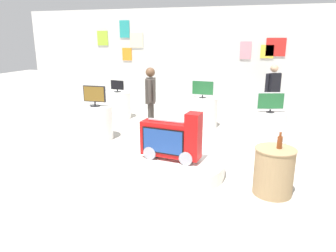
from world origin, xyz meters
The scene contains 16 objects.
ground_plane centered at (0.00, 0.00, 0.00)m, with size 30.00×30.00×0.00m, color #B2ADA3.
back_wall_display centered at (-0.01, 4.60, 1.57)m, with size 11.83×0.13×3.12m.
main_display_pedestal centered at (0.17, 0.09, 0.13)m, with size 1.86×1.86×0.25m, color white.
novelty_firetruck_tv centered at (0.18, 0.08, 0.60)m, with size 1.06×0.44×0.86m.
display_pedestal_left_rear centered at (1.80, 1.92, 0.38)m, with size 0.71×0.71×0.77m, color white.
tv_on_left_rear centered at (1.80, 1.92, 1.00)m, with size 0.57×0.21×0.43m.
display_pedestal_center_rear centered at (-2.02, 1.48, 0.38)m, with size 0.76×0.76×0.77m, color white.
tv_on_center_rear centered at (-2.02, 1.47, 1.02)m, with size 0.54×0.23×0.47m.
display_pedestal_right_rear centered at (-2.37, 3.43, 0.38)m, with size 0.73×0.73×0.77m, color white.
tv_on_right_rear centered at (-2.37, 3.42, 0.94)m, with size 0.42×0.20×0.33m.
display_pedestal_far_right centered at (0.15, 3.18, 0.38)m, with size 0.79×0.79×0.77m, color white.
tv_on_far_right centered at (0.15, 3.18, 1.02)m, with size 0.60×0.17×0.45m.
side_table_round centered at (1.84, -0.22, 0.37)m, with size 0.60×0.60×0.72m.
bottle_on_side_table centered at (1.88, -0.19, 0.82)m, with size 0.08×0.08×0.24m.
shopper_browsing_near_truck centered at (1.89, 3.72, 0.95)m, with size 0.39×0.45×1.63m.
shopper_browsing_rear centered at (-0.70, 1.56, 0.98)m, with size 0.29×0.54×1.67m.
Camera 1 is at (1.52, -4.76, 2.26)m, focal length 33.43 mm.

